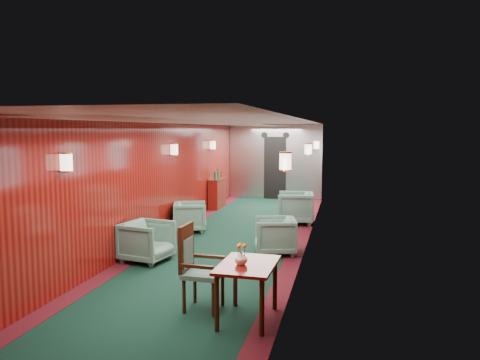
{
  "coord_description": "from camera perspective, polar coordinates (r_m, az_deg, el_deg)",
  "views": [
    {
      "loc": [
        2.18,
        -8.99,
        2.23
      ],
      "look_at": [
        0.0,
        0.73,
        1.15
      ],
      "focal_mm": 35.0,
      "sensor_mm": 36.0,
      "label": 1
    }
  ],
  "objects": [
    {
      "name": "side_chair",
      "position": [
        5.91,
        -5.42,
        -10.09
      ],
      "size": [
        0.5,
        0.52,
        1.06
      ],
      "rotation": [
        0.0,
        0.0,
        -0.04
      ],
      "color": "#214F44",
      "rests_on": "ground"
    },
    {
      "name": "armchair_left_far",
      "position": [
        10.35,
        -6.1,
        -4.47
      ],
      "size": [
        0.89,
        0.88,
        0.65
      ],
      "primitive_type": "imported",
      "rotation": [
        0.0,
        0.0,
        1.89
      ],
      "color": "#214F44",
      "rests_on": "ground"
    },
    {
      "name": "armchair_right_near",
      "position": [
        8.48,
        4.29,
        -6.79
      ],
      "size": [
        0.86,
        0.84,
        0.66
      ],
      "primitive_type": "imported",
      "rotation": [
        0.0,
        0.0,
        -1.34
      ],
      "color": "#214F44",
      "rests_on": "ground"
    },
    {
      "name": "armchair_right_far",
      "position": [
        11.19,
        6.75,
        -3.38
      ],
      "size": [
        0.9,
        0.88,
        0.76
      ],
      "primitive_type": "imported",
      "rotation": [
        0.0,
        0.0,
        -1.48
      ],
      "color": "#214F44",
      "rests_on": "ground"
    },
    {
      "name": "armchair_left_near",
      "position": [
        8.13,
        -11.25,
        -7.35
      ],
      "size": [
        0.88,
        0.86,
        0.69
      ],
      "primitive_type": "imported",
      "rotation": [
        0.0,
        0.0,
        1.38
      ],
      "color": "#214F44",
      "rests_on": "ground"
    },
    {
      "name": "dining_table",
      "position": [
        5.54,
        0.93,
        -11.23
      ],
      "size": [
        0.66,
        0.93,
        0.68
      ],
      "rotation": [
        0.0,
        0.0,
        -0.03
      ],
      "color": "maroon",
      "rests_on": "ground"
    },
    {
      "name": "windows_right",
      "position": [
        9.3,
        8.33,
        1.31
      ],
      "size": [
        0.02,
        8.6,
        0.8
      ],
      "color": "silver",
      "rests_on": "ground"
    },
    {
      "name": "bulkhead",
      "position": [
        15.1,
        4.32,
        2.2
      ],
      "size": [
        2.98,
        0.17,
        2.39
      ],
      "color": "#B3B6BB",
      "rests_on": "ground"
    },
    {
      "name": "credenza",
      "position": [
        13.3,
        -2.82,
        -1.58
      ],
      "size": [
        0.3,
        0.94,
        1.12
      ],
      "color": "maroon",
      "rests_on": "ground"
    },
    {
      "name": "flower_vase",
      "position": [
        5.45,
        0.13,
        -9.47
      ],
      "size": [
        0.19,
        0.19,
        0.16
      ],
      "primitive_type": "imported",
      "rotation": [
        0.0,
        0.0,
        0.32
      ],
      "color": "white",
      "rests_on": "dining_table"
    },
    {
      "name": "room",
      "position": [
        9.27,
        -0.98,
        2.51
      ],
      "size": [
        12.0,
        12.1,
        2.4
      ],
      "color": "black",
      "rests_on": "ground"
    },
    {
      "name": "wall_sconces",
      "position": [
        9.82,
        -0.2,
        3.62
      ],
      "size": [
        2.97,
        7.97,
        0.25
      ],
      "color": "#FFECC6",
      "rests_on": "ground"
    }
  ]
}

